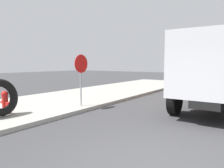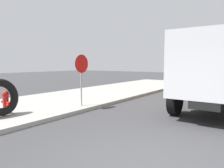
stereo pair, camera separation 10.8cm
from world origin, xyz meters
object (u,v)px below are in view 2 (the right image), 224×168
(stop_sign, at_px, (81,70))
(dump_truck_orange, at_px, (222,71))
(fire_hydrant, at_px, (6,101))
(loose_tire, at_px, (1,97))

(stop_sign, height_order, dump_truck_orange, dump_truck_orange)
(stop_sign, bearing_deg, fire_hydrant, 155.71)
(loose_tire, bearing_deg, dump_truck_orange, -42.21)
(stop_sign, bearing_deg, loose_tire, 161.48)
(loose_tire, bearing_deg, stop_sign, -18.52)
(fire_hydrant, height_order, dump_truck_orange, dump_truck_orange)
(loose_tire, xyz_separation_m, dump_truck_orange, (6.34, -5.75, 0.81))
(loose_tire, xyz_separation_m, stop_sign, (2.89, -0.97, 0.84))
(fire_hydrant, distance_m, dump_truck_orange, 8.57)
(fire_hydrant, height_order, loose_tire, loose_tire)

